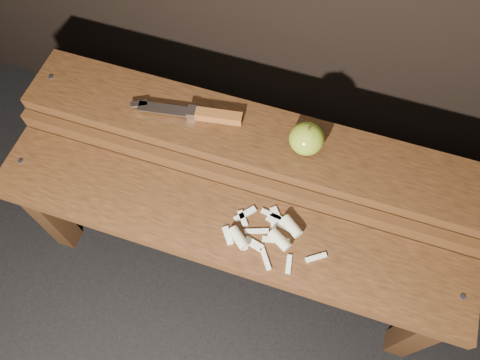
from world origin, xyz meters
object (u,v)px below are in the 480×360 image
(knife, at_px, (204,114))
(apple, at_px, (307,139))
(bench_front_tier, at_px, (225,238))
(bench_rear_tier, at_px, (253,152))

(knife, bearing_deg, apple, -1.49)
(bench_front_tier, distance_m, knife, 0.31)
(bench_front_tier, relative_size, apple, 13.74)
(bench_rear_tier, bearing_deg, bench_front_tier, -90.00)
(apple, bearing_deg, bench_front_tier, -119.13)
(bench_front_tier, relative_size, bench_rear_tier, 1.00)
(bench_rear_tier, relative_size, apple, 13.74)
(bench_front_tier, distance_m, apple, 0.32)
(bench_front_tier, bearing_deg, bench_rear_tier, 90.00)
(bench_front_tier, relative_size, knife, 4.19)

